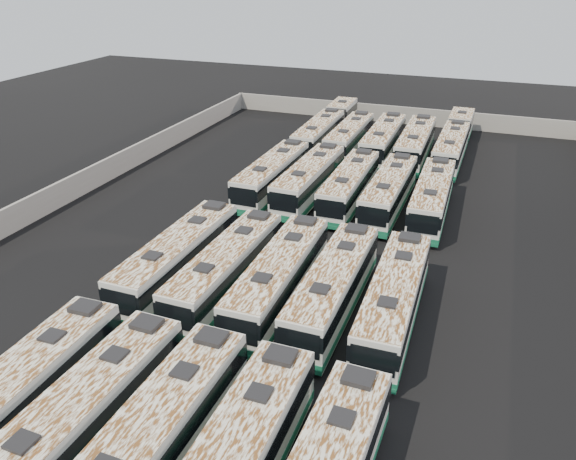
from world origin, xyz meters
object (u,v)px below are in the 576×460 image
object	(u,v)px
bus_midfront_far_left	(178,258)
bus_back_far_right	(454,140)
bus_midfront_right	(333,288)
bus_back_center	(383,141)
bus_midback_right	(389,192)
bus_back_right	(415,144)
bus_midback_far_left	(272,175)
bus_back_left	(349,138)
bus_front_center	(152,443)
bus_back_far_left	(327,127)
bus_midback_left	(309,180)
bus_midfront_far_right	(394,300)
bus_midback_far_right	(432,198)
bus_front_far_left	(17,399)
bus_midback_center	(349,186)
bus_midfront_left	(226,269)
bus_midfront_center	(279,278)
bus_front_left	(79,422)

from	to	relation	value
bus_midfront_far_left	bus_back_far_right	size ratio (longest dim) A/B	0.67
bus_midfront_right	bus_back_center	world-z (taller)	bus_back_center
bus_midback_right	bus_back_right	size ratio (longest dim) A/B	0.96
bus_midfront_far_left	bus_midback_far_left	xyz separation A→B (m)	(0.01, 16.56, -0.00)
bus_midfront_right	bus_back_left	world-z (taller)	bus_midfront_right
bus_front_center	bus_midback_right	xyz separation A→B (m)	(3.58, 30.58, -0.06)
bus_midfront_far_left	bus_back_far_left	xyz separation A→B (m)	(-0.06, 33.74, -0.04)
bus_midback_left	bus_back_far_right	bearing A→B (deg)	58.68
bus_midfront_right	bus_back_right	xyz separation A→B (m)	(0.04, 30.52, 0.05)
bus_midfront_far_right	bus_midback_far_right	world-z (taller)	bus_midfront_far_right
bus_back_center	bus_back_right	distance (m)	3.46
bus_front_center	bus_midback_far_left	bearing A→B (deg)	103.69
bus_midfront_far_right	bus_midback_right	bearing A→B (deg)	101.23
bus_front_far_left	bus_midback_center	world-z (taller)	bus_front_far_left
bus_front_far_left	bus_midfront_far_left	bearing A→B (deg)	88.54
bus_front_far_left	bus_midfront_far_right	world-z (taller)	bus_front_far_left
bus_midfront_far_right	bus_back_left	world-z (taller)	bus_midfront_far_right
bus_back_right	bus_back_far_right	bearing A→B (deg)	39.46
bus_midfront_left	bus_back_left	xyz separation A→B (m)	(-0.11, 30.65, -0.02)
bus_midfront_center	bus_back_far_right	distance (m)	34.52
bus_midfront_far_right	bus_back_right	distance (m)	30.77
bus_midback_far_right	bus_midfront_far_right	bearing A→B (deg)	-91.14
bus_back_left	bus_back_far_right	bearing A→B (deg)	16.56
bus_midfront_far_left	bus_back_left	bearing A→B (deg)	83.85
bus_midback_far_right	bus_back_left	size ratio (longest dim) A/B	1.01
bus_midfront_center	bus_back_far_left	xyz separation A→B (m)	(-7.23, 33.78, -0.03)
bus_front_left	bus_midfront_center	size ratio (longest dim) A/B	1.01
bus_midfront_far_left	bus_back_far_left	bearing A→B (deg)	90.50
bus_midfront_left	bus_back_far_left	size ratio (longest dim) A/B	0.64
bus_midback_far_left	bus_midback_center	distance (m)	7.19
bus_midback_right	bus_back_center	size ratio (longest dim) A/B	0.97
bus_back_center	bus_midfront_far_right	bearing A→B (deg)	-77.57
bus_midfront_right	bus_midback_left	size ratio (longest dim) A/B	0.98
bus_midback_left	bus_midfront_left	bearing A→B (deg)	-88.55
bus_midback_far_left	bus_midback_center	xyz separation A→B (m)	(7.19, 0.09, -0.06)
bus_midfront_center	bus_back_far_left	bearing A→B (deg)	101.15
bus_midfront_right	bus_front_far_left	bearing A→B (deg)	-127.07
bus_front_center	bus_midback_far_left	world-z (taller)	bus_front_center
bus_midfront_far_right	bus_midback_center	size ratio (longest dim) A/B	1.02
bus_midfront_center	bus_midback_right	world-z (taller)	bus_midfront_center
bus_midfront_center	bus_midback_far_right	xyz separation A→B (m)	(7.14, 16.49, -0.04)
bus_front_far_left	bus_front_left	distance (m)	3.58
bus_front_center	bus_back_right	bearing A→B (deg)	86.07
bus_front_far_left	bus_midback_center	distance (m)	31.52
bus_midfront_far_left	bus_midback_right	distance (m)	19.65
bus_front_far_left	bus_back_far_right	bearing A→B (deg)	71.90
bus_back_left	bus_midfront_left	bearing A→B (deg)	-89.71
bus_midfront_far_left	bus_back_center	distance (m)	31.40
bus_front_left	bus_midfront_right	distance (m)	15.93
bus_front_left	bus_back_far_left	xyz separation A→B (m)	(-3.60, 47.95, -0.04)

